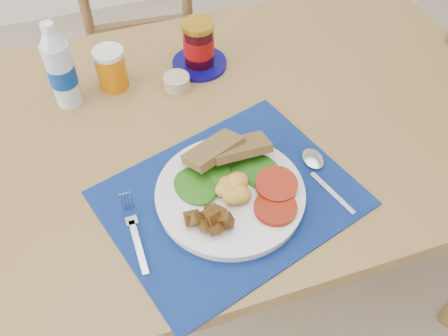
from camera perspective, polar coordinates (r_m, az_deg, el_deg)
name	(u,v)px	position (r m, az deg, el deg)	size (l,w,h in m)	color
ground	(246,326)	(1.71, 2.49, -17.55)	(4.00, 4.00, 0.00)	gray
table	(227,146)	(1.24, 0.35, 2.58)	(1.40, 0.90, 0.75)	brown
chair_far	(141,40)	(1.84, -9.46, 14.22)	(0.40, 0.39, 1.01)	#51371D
placemat	(230,198)	(1.03, 0.70, -3.46)	(0.49, 0.38, 0.00)	#040832
breakfast_plate	(228,194)	(1.01, 0.47, -2.96)	(0.30, 0.30, 0.07)	silver
fork	(134,230)	(1.00, -10.23, -6.99)	(0.02, 0.18, 0.00)	#B2B5BA
spoon	(318,169)	(1.10, 10.72, -0.13)	(0.05, 0.19, 0.01)	#B2B5BA
water_bottle	(61,69)	(1.23, -18.17, 10.65)	(0.07, 0.07, 0.22)	#ADBFCC
juice_glass	(112,70)	(1.28, -12.73, 10.89)	(0.07, 0.07, 0.10)	#C16605
ramekin	(177,82)	(1.27, -5.44, 9.77)	(0.07, 0.07, 0.03)	tan
jam_on_saucer	(199,47)	(1.31, -2.90, 13.62)	(0.14, 0.14, 0.13)	#08055B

